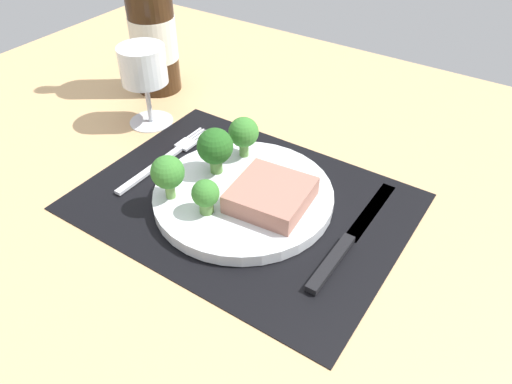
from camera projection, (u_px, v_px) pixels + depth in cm
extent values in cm
cube|color=tan|center=(244.00, 211.00, 66.83)|extent=(140.00, 110.00, 3.00)
cube|color=black|center=(244.00, 201.00, 65.78)|extent=(42.06, 31.45, 0.30)
cylinder|color=silver|center=(243.00, 196.00, 65.18)|extent=(23.79, 23.79, 1.60)
cube|color=#9E6B5B|center=(272.00, 194.00, 62.24)|extent=(10.15, 10.21, 2.58)
cylinder|color=#5B8942|center=(207.00, 207.00, 61.07)|extent=(1.81, 1.81, 1.49)
sphere|color=#387A2D|center=(205.00, 193.00, 59.67)|extent=(3.47, 3.47, 3.47)
cylinder|color=#5B8942|center=(244.00, 149.00, 70.44)|extent=(1.33, 1.33, 2.09)
sphere|color=#387A2D|center=(244.00, 132.00, 68.63)|extent=(4.28, 4.28, 4.28)
cylinder|color=#5B8942|center=(216.00, 165.00, 67.42)|extent=(1.70, 1.70, 2.07)
sphere|color=#235B1E|center=(215.00, 146.00, 65.45)|extent=(4.92, 4.92, 4.92)
cylinder|color=#6B994C|center=(170.00, 190.00, 63.13)|extent=(1.27, 1.27, 2.14)
sphere|color=#387A2D|center=(168.00, 172.00, 61.30)|extent=(4.30, 4.30, 4.30)
cube|color=silver|center=(150.00, 170.00, 70.65)|extent=(1.00, 13.00, 0.50)
cube|color=silver|center=(186.00, 144.00, 75.68)|extent=(2.40, 2.60, 0.40)
cube|color=silver|center=(194.00, 134.00, 78.07)|extent=(0.30, 3.60, 0.35)
cube|color=silver|center=(197.00, 135.00, 77.81)|extent=(0.30, 3.60, 0.35)
cube|color=silver|center=(200.00, 136.00, 77.56)|extent=(0.30, 3.60, 0.35)
cube|color=silver|center=(203.00, 137.00, 77.30)|extent=(0.30, 3.60, 0.35)
cube|color=black|center=(331.00, 263.00, 56.48)|extent=(1.40, 10.00, 0.80)
cube|color=silver|center=(371.00, 209.00, 64.06)|extent=(1.80, 13.00, 0.30)
cylinder|color=#331E0F|center=(153.00, 32.00, 84.55)|extent=(7.89, 7.89, 21.23)
cylinder|color=silver|center=(153.00, 38.00, 85.22)|extent=(8.05, 8.05, 7.43)
cylinder|color=silver|center=(152.00, 121.00, 81.79)|extent=(7.14, 7.14, 0.40)
cylinder|color=silver|center=(149.00, 101.00, 79.51)|extent=(0.80, 0.80, 6.82)
cylinder|color=silver|center=(143.00, 65.00, 75.53)|extent=(7.30, 7.30, 5.79)
cylinder|color=#560C19|center=(144.00, 75.00, 76.57)|extent=(6.43, 6.43, 2.48)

